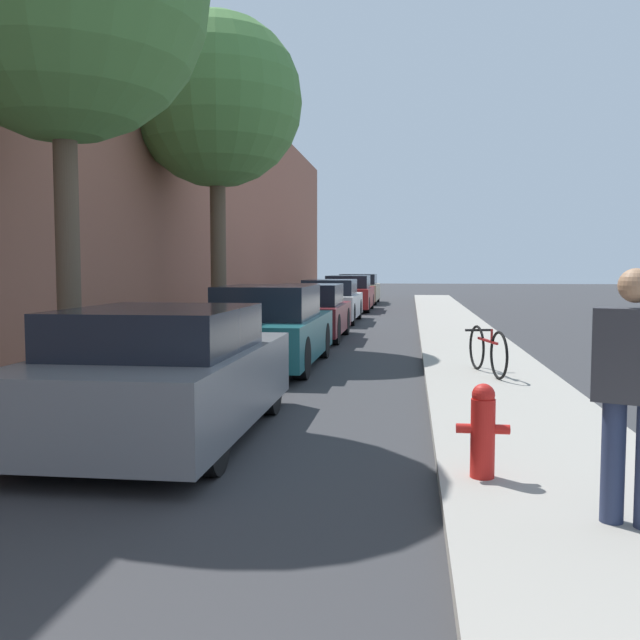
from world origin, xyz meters
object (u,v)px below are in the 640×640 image
at_px(parked_car_maroon, 309,313).
at_px(street_tree_far, 217,102).
at_px(parked_car_white, 331,302).
at_px(parked_car_red, 349,294).
at_px(parked_car_grey, 164,375).
at_px(bicycle, 487,350).
at_px(pedestrian, 633,383).
at_px(fire_hydrant, 483,429).
at_px(parked_car_teal, 270,328).
at_px(parked_car_champagne, 359,289).

relative_size(parked_car_maroon, street_tree_far, 0.56).
relative_size(parked_car_white, parked_car_red, 0.96).
xyz_separation_m(parked_car_grey, bicycle, (3.70, 4.08, -0.17)).
xyz_separation_m(parked_car_maroon, pedestrian, (3.86, -12.45, 0.39)).
bearing_deg(bicycle, pedestrian, -100.63).
xyz_separation_m(pedestrian, bicycle, (-0.22, 6.40, -0.55)).
xyz_separation_m(parked_car_maroon, fire_hydrant, (3.03, -11.53, -0.15)).
bearing_deg(parked_car_white, street_tree_far, -103.05).
bearing_deg(parked_car_teal, pedestrian, -63.02).
distance_m(parked_car_grey, parked_car_red, 21.50).
distance_m(parked_car_teal, pedestrian, 8.50).
bearing_deg(pedestrian, fire_hydrant, 155.42).
bearing_deg(parked_car_maroon, parked_car_white, 90.87).
height_order(parked_car_champagne, bicycle, parked_car_champagne).
distance_m(pedestrian, bicycle, 6.43).
bearing_deg(parked_car_maroon, street_tree_far, -133.27).
bearing_deg(parked_car_teal, parked_car_maroon, 90.01).
bearing_deg(parked_car_red, pedestrian, -80.76).
relative_size(parked_car_white, street_tree_far, 0.61).
relative_size(parked_car_champagne, street_tree_far, 0.63).
bearing_deg(pedestrian, bicycle, 115.59).
height_order(parked_car_maroon, bicycle, parked_car_maroon).
bearing_deg(parked_car_red, parked_car_grey, -90.11).
height_order(parked_car_champagne, street_tree_far, street_tree_far).
bearing_deg(fire_hydrant, bicycle, 83.64).
bearing_deg(bicycle, fire_hydrant, -108.94).
distance_m(fire_hydrant, pedestrian, 1.35).
height_order(parked_car_grey, parked_car_champagne, parked_car_champagne).
height_order(parked_car_teal, parked_car_champagne, parked_car_teal).
relative_size(fire_hydrant, pedestrian, 0.45).
bearing_deg(fire_hydrant, parked_car_white, 100.42).
bearing_deg(parked_car_champagne, parked_car_teal, -89.91).
distance_m(parked_car_red, bicycle, 17.80).
distance_m(parked_car_teal, parked_car_red, 16.26).
xyz_separation_m(parked_car_champagne, bicycle, (3.67, -23.17, -0.20)).
distance_m(parked_car_red, street_tree_far, 14.15).
distance_m(parked_car_grey, parked_car_teal, 5.25).
distance_m(parked_car_white, bicycle, 12.02).
bearing_deg(bicycle, parked_car_white, 95.45).
bearing_deg(parked_car_grey, parked_car_white, 90.07).
height_order(pedestrian, bicycle, pedestrian).
bearing_deg(pedestrian, parked_car_grey, 172.96).
relative_size(parked_car_red, parked_car_champagne, 1.01).
xyz_separation_m(parked_car_white, bicycle, (3.72, -11.43, -0.17)).
relative_size(parked_car_grey, parked_car_teal, 0.93).
bearing_deg(parked_car_maroon, parked_car_champagne, 90.11).
xyz_separation_m(parked_car_white, parked_car_champagne, (0.05, 11.74, 0.03)).
relative_size(parked_car_grey, fire_hydrant, 5.44).
xyz_separation_m(parked_car_grey, parked_car_teal, (0.06, 5.25, 0.03)).
relative_size(parked_car_grey, bicycle, 2.35).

